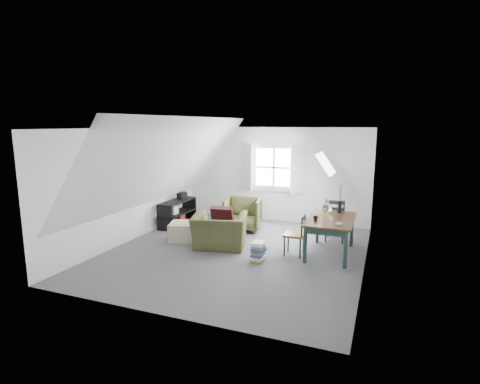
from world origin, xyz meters
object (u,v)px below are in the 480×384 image
at_px(magazine_stack, 258,252).
at_px(dining_table, 331,223).
at_px(ottoman, 184,231).
at_px(armchair_far, 243,229).
at_px(armchair_near, 220,247).
at_px(media_shelf, 177,214).
at_px(dining_chair_near, 296,234).
at_px(dining_chair_far, 336,219).

bearing_deg(magazine_stack, dining_table, 36.33).
bearing_deg(ottoman, armchair_far, 53.78).
relative_size(armchair_far, dining_table, 0.59).
height_order(armchair_near, media_shelf, media_shelf).
bearing_deg(dining_table, ottoman, -178.82).
bearing_deg(ottoman, dining_table, 4.30).
xyz_separation_m(armchair_near, armchair_far, (-0.03, 1.44, 0.00)).
bearing_deg(armchair_near, dining_table, 175.81).
relative_size(armchair_near, ottoman, 1.82).
bearing_deg(dining_chair_near, armchair_near, -68.78).
relative_size(armchair_far, magazine_stack, 2.33).
relative_size(armchair_far, ottoman, 1.46).
relative_size(armchair_near, dining_chair_far, 1.13).
bearing_deg(media_shelf, dining_chair_far, 6.51).
bearing_deg(dining_chair_near, media_shelf, -90.22).
distance_m(armchair_near, dining_chair_far, 2.63).
bearing_deg(dining_table, media_shelf, 165.78).
xyz_separation_m(armchair_near, ottoman, (-0.96, 0.16, 0.20)).
xyz_separation_m(armchair_far, dining_table, (2.27, -1.03, 0.64)).
xyz_separation_m(dining_table, dining_chair_near, (-0.62, -0.30, -0.21)).
height_order(armchair_far, dining_table, dining_table).
distance_m(armchair_far, dining_chair_far, 2.31).
xyz_separation_m(dining_chair_far, media_shelf, (-3.98, -0.13, -0.21)).
bearing_deg(media_shelf, armchair_far, 12.95).
xyz_separation_m(dining_chair_near, magazine_stack, (-0.59, -0.59, -0.24)).
xyz_separation_m(armchair_far, ottoman, (-0.93, -1.28, 0.20)).
distance_m(armchair_far, dining_table, 2.57).
bearing_deg(armchair_far, dining_chair_near, -50.41).
distance_m(armchair_near, media_shelf, 2.14).
distance_m(dining_table, media_shelf, 4.08).
bearing_deg(dining_chair_near, dining_table, 133.70).
relative_size(dining_chair_far, dining_chair_near, 1.16).
relative_size(dining_chair_far, media_shelf, 0.76).
distance_m(ottoman, media_shelf, 1.30).
bearing_deg(media_shelf, magazine_stack, -26.45).
bearing_deg(ottoman, media_shelf, 127.64).
height_order(dining_chair_far, dining_chair_near, dining_chair_far).
bearing_deg(dining_chair_far, ottoman, 11.39).
bearing_deg(armchair_near, armchair_far, -103.33).
bearing_deg(ottoman, magazine_stack, -18.13).
xyz_separation_m(armchair_far, magazine_stack, (1.05, -1.93, 0.19)).
relative_size(dining_table, dining_chair_far, 1.53).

